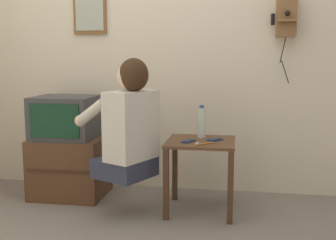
{
  "coord_description": "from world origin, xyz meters",
  "views": [
    {
      "loc": [
        0.64,
        -2.62,
        1.17
      ],
      "look_at": [
        0.14,
        0.42,
        0.71
      ],
      "focal_mm": 45.0,
      "sensor_mm": 36.0,
      "label": 1
    }
  ],
  "objects_px": {
    "person": "(129,123)",
    "water_bottle": "(202,122)",
    "framed_picture": "(90,8)",
    "cell_phone_spare": "(215,140)",
    "toothbrush": "(203,144)",
    "wall_phone_antique": "(286,17)",
    "cell_phone_held": "(188,141)",
    "television": "(65,117)"
  },
  "relations": [
    {
      "from": "person",
      "to": "cell_phone_spare",
      "type": "bearing_deg",
      "value": -45.17
    },
    {
      "from": "wall_phone_antique",
      "to": "water_bottle",
      "type": "xyz_separation_m",
      "value": [
        -0.64,
        -0.36,
        -0.82
      ]
    },
    {
      "from": "cell_phone_spare",
      "to": "water_bottle",
      "type": "relative_size",
      "value": 0.53
    },
    {
      "from": "person",
      "to": "television",
      "type": "relative_size",
      "value": 1.75
    },
    {
      "from": "television",
      "to": "toothbrush",
      "type": "distance_m",
      "value": 1.23
    },
    {
      "from": "television",
      "to": "cell_phone_spare",
      "type": "height_order",
      "value": "television"
    },
    {
      "from": "framed_picture",
      "to": "toothbrush",
      "type": "distance_m",
      "value": 1.62
    },
    {
      "from": "wall_phone_antique",
      "to": "cell_phone_spare",
      "type": "bearing_deg",
      "value": -140.06
    },
    {
      "from": "person",
      "to": "toothbrush",
      "type": "xyz_separation_m",
      "value": [
        0.54,
        0.03,
        -0.14
      ]
    },
    {
      "from": "cell_phone_spare",
      "to": "toothbrush",
      "type": "xyz_separation_m",
      "value": [
        -0.07,
        -0.17,
        0.0
      ]
    },
    {
      "from": "person",
      "to": "framed_picture",
      "type": "relative_size",
      "value": 1.97
    },
    {
      "from": "framed_picture",
      "to": "cell_phone_spare",
      "type": "distance_m",
      "value": 1.61
    },
    {
      "from": "person",
      "to": "wall_phone_antique",
      "type": "xyz_separation_m",
      "value": [
        1.14,
        0.65,
        0.79
      ]
    },
    {
      "from": "water_bottle",
      "to": "wall_phone_antique",
      "type": "bearing_deg",
      "value": 29.35
    },
    {
      "from": "cell_phone_held",
      "to": "water_bottle",
      "type": "height_order",
      "value": "water_bottle"
    },
    {
      "from": "cell_phone_held",
      "to": "toothbrush",
      "type": "bearing_deg",
      "value": -13.35
    },
    {
      "from": "wall_phone_antique",
      "to": "cell_phone_spare",
      "type": "distance_m",
      "value": 1.16
    },
    {
      "from": "person",
      "to": "water_bottle",
      "type": "bearing_deg",
      "value": -33.72
    },
    {
      "from": "television",
      "to": "water_bottle",
      "type": "relative_size",
      "value": 1.95
    },
    {
      "from": "wall_phone_antique",
      "to": "water_bottle",
      "type": "height_order",
      "value": "wall_phone_antique"
    },
    {
      "from": "toothbrush",
      "to": "television",
      "type": "bearing_deg",
      "value": 29.19
    },
    {
      "from": "person",
      "to": "framed_picture",
      "type": "bearing_deg",
      "value": 63.21
    },
    {
      "from": "television",
      "to": "wall_phone_antique",
      "type": "distance_m",
      "value": 1.98
    },
    {
      "from": "cell_phone_spare",
      "to": "toothbrush",
      "type": "distance_m",
      "value": 0.18
    },
    {
      "from": "person",
      "to": "water_bottle",
      "type": "height_order",
      "value": "person"
    },
    {
      "from": "cell_phone_held",
      "to": "toothbrush",
      "type": "xyz_separation_m",
      "value": [
        0.12,
        -0.08,
        0.0
      ]
    },
    {
      "from": "person",
      "to": "toothbrush",
      "type": "height_order",
      "value": "person"
    },
    {
      "from": "framed_picture",
      "to": "cell_phone_held",
      "type": "distance_m",
      "value": 1.51
    },
    {
      "from": "person",
      "to": "television",
      "type": "height_order",
      "value": "person"
    },
    {
      "from": "cell_phone_held",
      "to": "framed_picture",
      "type": "bearing_deg",
      "value": 170.26
    },
    {
      "from": "television",
      "to": "framed_picture",
      "type": "xyz_separation_m",
      "value": [
        0.12,
        0.33,
        0.92
      ]
    },
    {
      "from": "water_bottle",
      "to": "toothbrush",
      "type": "xyz_separation_m",
      "value": [
        0.03,
        -0.25,
        -0.11
      ]
    },
    {
      "from": "framed_picture",
      "to": "wall_phone_antique",
      "type": "bearing_deg",
      "value": -1.54
    },
    {
      "from": "television",
      "to": "framed_picture",
      "type": "distance_m",
      "value": 0.98
    },
    {
      "from": "framed_picture",
      "to": "cell_phone_held",
      "type": "height_order",
      "value": "framed_picture"
    },
    {
      "from": "person",
      "to": "wall_phone_antique",
      "type": "relative_size",
      "value": 1.2
    },
    {
      "from": "water_bottle",
      "to": "toothbrush",
      "type": "height_order",
      "value": "water_bottle"
    },
    {
      "from": "framed_picture",
      "to": "water_bottle",
      "type": "height_order",
      "value": "framed_picture"
    },
    {
      "from": "wall_phone_antique",
      "to": "toothbrush",
      "type": "height_order",
      "value": "wall_phone_antique"
    },
    {
      "from": "framed_picture",
      "to": "person",
      "type": "bearing_deg",
      "value": -53.21
    },
    {
      "from": "cell_phone_spare",
      "to": "toothbrush",
      "type": "bearing_deg",
      "value": -74.51
    },
    {
      "from": "cell_phone_spare",
      "to": "water_bottle",
      "type": "bearing_deg",
      "value": -179.99
    }
  ]
}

